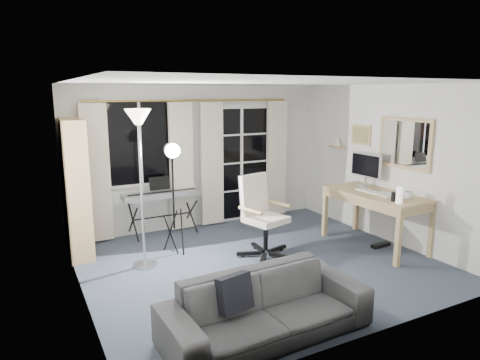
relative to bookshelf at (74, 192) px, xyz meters
name	(u,v)px	position (x,y,z in m)	size (l,w,h in m)	color
floor	(259,264)	(2.12, -1.50, -0.93)	(4.50, 4.00, 0.02)	#3D4959
window	(140,143)	(1.07, 0.47, 0.58)	(1.20, 0.08, 1.40)	white
french_door	(241,164)	(2.87, 0.47, 0.11)	(1.32, 0.09, 2.11)	white
curtains	(196,164)	(1.99, 0.38, 0.18)	(3.60, 0.07, 2.13)	gold
bookshelf	(74,192)	(0.00, 0.00, 0.00)	(0.35, 0.91, 1.93)	tan
torchiere_lamp	(139,141)	(0.73, -0.86, 0.76)	(0.43, 0.43, 2.08)	#B2B2B7
keyboard_piano	(162,195)	(1.32, 0.20, -0.24)	(1.24, 0.60, 0.89)	black
studio_light	(173,163)	(1.23, -0.65, 0.41)	(0.35, 0.35, 1.65)	black
office_chair	(259,208)	(2.30, -1.18, -0.24)	(0.80, 0.77, 1.15)	black
desk	(376,199)	(4.00, -1.71, -0.19)	(0.82, 1.56, 0.82)	tan
monitor	(366,166)	(4.20, -1.26, 0.22)	(0.20, 0.59, 0.52)	silver
desk_clutter	(385,209)	(3.94, -1.95, -0.27)	(0.47, 0.94, 1.04)	white
mug	(409,194)	(4.10, -2.21, -0.02)	(0.14, 0.11, 0.14)	silver
wall_mirror	(405,144)	(4.35, -1.85, 0.63)	(0.04, 0.94, 0.74)	tan
framed_print	(361,135)	(4.35, -0.95, 0.68)	(0.03, 0.42, 0.32)	tan
wall_shelf	(337,144)	(4.28, -0.45, 0.49)	(0.16, 0.30, 0.18)	tan
sofa	(266,297)	(1.30, -3.05, -0.52)	(2.02, 0.65, 0.78)	#2D2D2F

